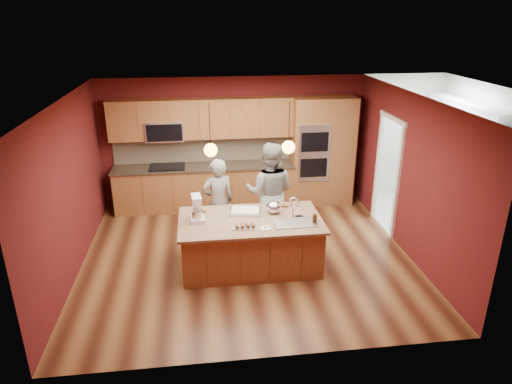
{
  "coord_description": "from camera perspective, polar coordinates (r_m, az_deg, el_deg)",
  "views": [
    {
      "loc": [
        -0.72,
        -6.85,
        3.9
      ],
      "look_at": [
        0.14,
        -0.1,
        1.21
      ],
      "focal_mm": 32.0,
      "sensor_mm": 36.0,
      "label": 1
    }
  ],
  "objects": [
    {
      "name": "person_left",
      "position": [
        8.05,
        -4.77,
        -1.24
      ],
      "size": [
        0.65,
        0.5,
        1.58
      ],
      "primitive_type": "imported",
      "rotation": [
        0.0,
        0.0,
        3.38
      ],
      "color": "black",
      "rests_on": "floor"
    },
    {
      "name": "oven_column",
      "position": [
        9.8,
        8.23,
        5.04
      ],
      "size": [
        1.3,
        0.62,
        2.3
      ],
      "color": "brown",
      "rests_on": "floor"
    },
    {
      "name": "cabinet_run",
      "position": [
        9.55,
        -6.71,
        3.64
      ],
      "size": [
        3.74,
        0.64,
        2.3
      ],
      "color": "brown",
      "rests_on": "floor"
    },
    {
      "name": "wall_left",
      "position": [
        7.59,
        -22.33,
        0.23
      ],
      "size": [
        0.0,
        5.0,
        5.0
      ],
      "primitive_type": "plane",
      "rotation": [
        1.57,
        0.0,
        1.57
      ],
      "color": "#521414",
      "rests_on": "ground"
    },
    {
      "name": "wall_back",
      "position": [
        9.72,
        -2.81,
        6.33
      ],
      "size": [
        5.5,
        0.0,
        5.5
      ],
      "primitive_type": "plane",
      "rotation": [
        1.57,
        0.0,
        0.0
      ],
      "color": "#521414",
      "rests_on": "ground"
    },
    {
      "name": "person_right",
      "position": [
        8.09,
        1.74,
        -0.1
      ],
      "size": [
        1.06,
        0.93,
        1.83
      ],
      "primitive_type": "imported",
      "rotation": [
        0.0,
        0.0,
        2.84
      ],
      "color": "gray",
      "rests_on": "floor"
    },
    {
      "name": "cupcakes_rack",
      "position": [
        6.95,
        -1.37,
        -4.13
      ],
      "size": [
        0.32,
        0.16,
        0.07
      ],
      "primitive_type": null,
      "color": "#DB924A",
      "rests_on": "island"
    },
    {
      "name": "sheet_cake",
      "position": [
        7.5,
        -1.32,
        -2.38
      ],
      "size": [
        0.58,
        0.47,
        0.05
      ],
      "rotation": [
        0.0,
        0.0,
        -0.18
      ],
      "color": "silver",
      "rests_on": "island"
    },
    {
      "name": "island",
      "position": [
        7.43,
        -0.57,
        -6.28
      ],
      "size": [
        2.27,
        1.27,
        1.21
      ],
      "color": "brown",
      "rests_on": "floor"
    },
    {
      "name": "washer",
      "position": [
        9.73,
        23.84,
        -0.61
      ],
      "size": [
        0.85,
        0.86,
        1.07
      ],
      "primitive_type": "cube",
      "rotation": [
        0.0,
        0.0,
        0.34
      ],
      "color": "white",
      "rests_on": "floor"
    },
    {
      "name": "mixing_bowl",
      "position": [
        7.45,
        2.24,
        -1.91
      ],
      "size": [
        0.25,
        0.25,
        0.21
      ],
      "primitive_type": "ellipsoid",
      "color": "silver",
      "rests_on": "island"
    },
    {
      "name": "ceiling",
      "position": [
        6.99,
        -1.3,
        11.67
      ],
      "size": [
        5.5,
        5.5,
        0.0
      ],
      "primitive_type": "plane",
      "rotation": [
        3.14,
        0.0,
        0.0
      ],
      "color": "white",
      "rests_on": "ground"
    },
    {
      "name": "cupcakes_right",
      "position": [
        7.73,
        3.97,
        -1.61
      ],
      "size": [
        0.28,
        0.14,
        0.06
      ],
      "primitive_type": null,
      "color": "#DB924A",
      "rests_on": "island"
    },
    {
      "name": "pendant_right",
      "position": [
        6.93,
        4.09,
        5.64
      ],
      "size": [
        0.2,
        0.2,
        0.8
      ],
      "color": "black",
      "rests_on": "ceiling"
    },
    {
      "name": "floor",
      "position": [
        7.92,
        -1.13,
        -7.96
      ],
      "size": [
        5.5,
        5.5,
        0.0
      ],
      "primitive_type": "plane",
      "color": "#401F11",
      "rests_on": "ground"
    },
    {
      "name": "laundry_room",
      "position": [
        9.71,
        24.62,
        8.04
      ],
      "size": [
        2.6,
        2.7,
        2.7
      ],
      "color": "silver",
      "rests_on": "ground"
    },
    {
      "name": "wall_front",
      "position": [
        5.1,
        1.85,
        -8.5
      ],
      "size": [
        5.5,
        0.0,
        5.5
      ],
      "primitive_type": "plane",
      "rotation": [
        -1.57,
        0.0,
        0.0
      ],
      "color": "#521414",
      "rests_on": "ground"
    },
    {
      "name": "stand_mixer",
      "position": [
        7.2,
        -7.4,
        -2.25
      ],
      "size": [
        0.25,
        0.32,
        0.42
      ],
      "rotation": [
        0.0,
        0.0,
        0.1
      ],
      "color": "white",
      "rests_on": "island"
    },
    {
      "name": "wall_right",
      "position": [
        8.09,
        18.55,
        2.04
      ],
      "size": [
        0.0,
        5.0,
        5.0
      ],
      "primitive_type": "plane",
      "rotation": [
        1.57,
        0.0,
        -1.57
      ],
      "color": "#521414",
      "rests_on": "ground"
    },
    {
      "name": "tumbler",
      "position": [
        7.18,
        7.34,
        -3.31
      ],
      "size": [
        0.07,
        0.07,
        0.14
      ],
      "primitive_type": "cylinder",
      "color": "#321D0B",
      "rests_on": "island"
    },
    {
      "name": "cooling_rack",
      "position": [
        7.0,
        -1.48,
        -4.31
      ],
      "size": [
        0.42,
        0.32,
        0.02
      ],
      "primitive_type": "cube",
      "rotation": [
        0.0,
        0.0,
        -0.14
      ],
      "color": "silver",
      "rests_on": "island"
    },
    {
      "name": "pendant_left",
      "position": [
        6.81,
        -5.69,
        5.28
      ],
      "size": [
        0.2,
        0.2,
        0.8
      ],
      "color": "black",
      "rests_on": "ceiling"
    },
    {
      "name": "cupcakes_left",
      "position": [
        7.56,
        -7.19,
        -2.26
      ],
      "size": [
        0.23,
        0.15,
        0.07
      ],
      "primitive_type": null,
      "color": "#DB924A",
      "rests_on": "island"
    },
    {
      "name": "dryer",
      "position": [
        10.41,
        21.58,
        0.67
      ],
      "size": [
        0.66,
        0.68,
        0.91
      ],
      "primitive_type": "cube",
      "rotation": [
        0.0,
        0.0,
        -0.19
      ],
      "color": "white",
      "rests_on": "floor"
    },
    {
      "name": "doorway_trim",
      "position": [
        8.86,
        16.06,
        1.94
      ],
      "size": [
        0.08,
        1.11,
        2.2
      ],
      "primitive_type": null,
      "color": "white",
      "rests_on": "wall_right"
    },
    {
      "name": "plate",
      "position": [
        6.95,
        1.19,
        -4.56
      ],
      "size": [
        0.17,
        0.17,
        0.01
      ],
      "primitive_type": "cylinder",
      "color": "white",
      "rests_on": "island"
    },
    {
      "name": "phone",
      "position": [
        7.39,
        5.36,
        -3.0
      ],
      "size": [
        0.13,
        0.08,
        0.01
      ],
      "primitive_type": "cube",
      "rotation": [
        0.0,
        0.0,
        0.12
      ],
      "color": "black",
      "rests_on": "island"
    }
  ]
}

